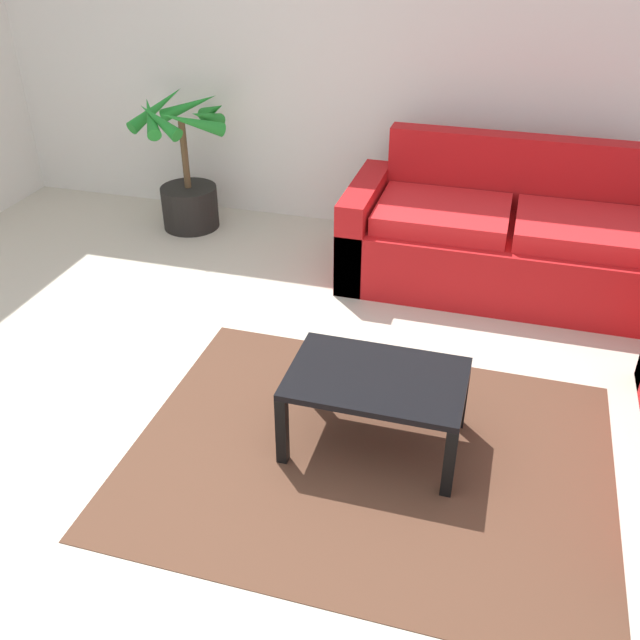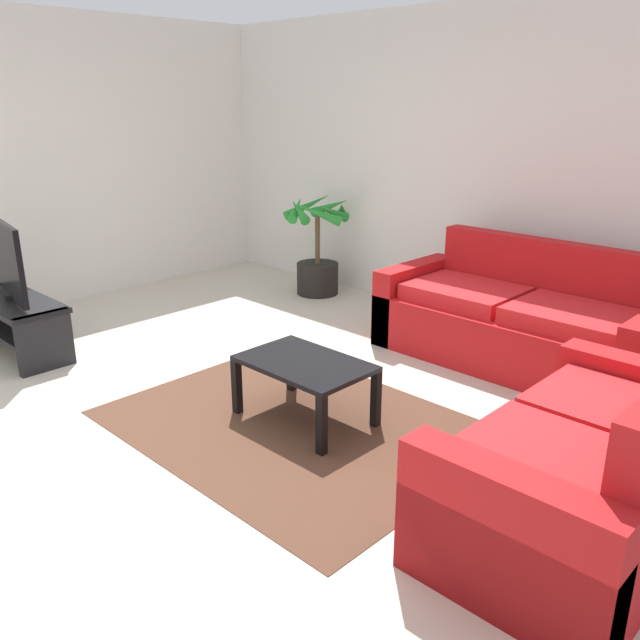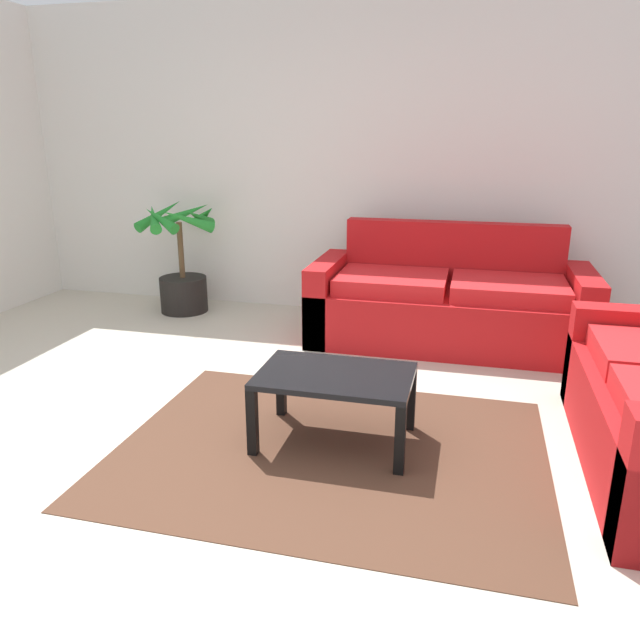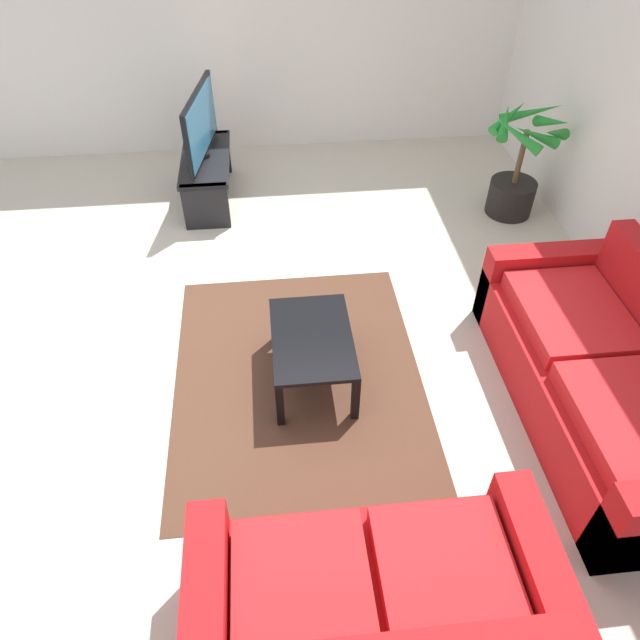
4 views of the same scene
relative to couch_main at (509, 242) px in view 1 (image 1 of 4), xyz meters
The scene contains 6 objects.
ground_plane 2.53m from the couch_main, 114.49° to the right, with size 6.60×6.60×0.00m, color beige.
wall_back 1.64m from the couch_main, 145.46° to the left, with size 6.00×0.06×2.70m, color silver.
couch_main is the anchor object (origin of this frame).
coffee_table 1.86m from the couch_main, 105.30° to the right, with size 0.80×0.53×0.39m.
area_rug 1.98m from the couch_main, 104.53° to the right, with size 2.20×1.70×0.01m, color #513323.
potted_palm 2.41m from the couch_main, behind, with size 0.77×0.74×1.01m.
Camera 1 is at (1.01, -2.05, 2.28)m, focal length 39.69 mm.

